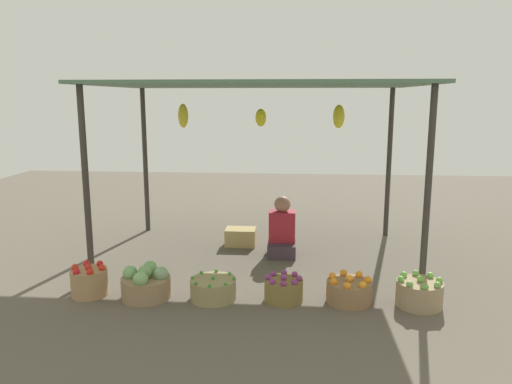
% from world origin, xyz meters
% --- Properties ---
extents(ground_plane, '(14.00, 14.00, 0.00)m').
position_xyz_m(ground_plane, '(0.00, 0.00, 0.00)').
color(ground_plane, brown).
extents(market_stall_structure, '(3.93, 2.45, 2.21)m').
position_xyz_m(market_stall_structure, '(0.00, 0.01, 2.07)').
color(market_stall_structure, '#38332D').
rests_on(market_stall_structure, ground).
extents(vendor_person, '(0.36, 0.44, 0.78)m').
position_xyz_m(vendor_person, '(0.29, 0.02, 0.30)').
color(vendor_person, '#3E2F3A').
rests_on(vendor_person, ground).
extents(basket_red_tomatoes, '(0.37, 0.37, 0.34)m').
position_xyz_m(basket_red_tomatoes, '(-1.67, -1.47, 0.15)').
color(basket_red_tomatoes, '#A68158').
rests_on(basket_red_tomatoes, ground).
extents(basket_cabbages, '(0.50, 0.50, 0.35)m').
position_xyz_m(basket_cabbages, '(-1.06, -1.49, 0.15)').
color(basket_cabbages, '#947655').
rests_on(basket_cabbages, ground).
extents(basket_green_chilies, '(0.47, 0.47, 0.24)m').
position_xyz_m(basket_green_chilies, '(-0.37, -1.47, 0.11)').
color(basket_green_chilies, '#948658').
rests_on(basket_green_chilies, ground).
extents(basket_purple_onions, '(0.39, 0.39, 0.28)m').
position_xyz_m(basket_purple_onions, '(0.35, -1.46, 0.12)').
color(basket_purple_onions, olive).
rests_on(basket_purple_onions, ground).
extents(basket_oranges, '(0.45, 0.45, 0.29)m').
position_xyz_m(basket_oranges, '(1.01, -1.44, 0.12)').
color(basket_oranges, '#8F6B47').
rests_on(basket_oranges, ground).
extents(basket_green_apples, '(0.45, 0.45, 0.31)m').
position_xyz_m(basket_green_apples, '(1.69, -1.48, 0.13)').
color(basket_green_apples, '#9A8260').
rests_on(basket_green_apples, ground).
extents(wooden_crate_near_vendor, '(0.42, 0.30, 0.24)m').
position_xyz_m(wooden_crate_near_vendor, '(-0.29, 0.41, 0.12)').
color(wooden_crate_near_vendor, tan).
rests_on(wooden_crate_near_vendor, ground).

